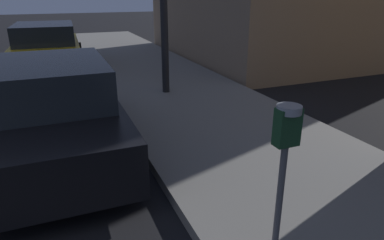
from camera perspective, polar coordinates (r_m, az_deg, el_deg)
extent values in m
cube|color=slate|center=(4.01, 25.75, -15.52)|extent=(3.20, 36.00, 0.15)
cylinder|color=#59595B|center=(2.98, 14.37, -13.29)|extent=(0.06, 0.06, 1.05)
cube|color=#1E4728|center=(2.67, 15.65, -1.12)|extent=(0.19, 0.11, 0.30)
cylinder|color=#999EA5|center=(2.62, 15.94, 1.73)|extent=(0.19, 0.19, 0.06)
cube|color=black|center=(2.62, 14.76, -0.49)|extent=(0.01, 0.08, 0.11)
cube|color=black|center=(5.42, -22.23, 0.43)|extent=(1.79, 4.26, 0.64)
cube|color=#1E2328|center=(5.09, -23.07, 5.91)|extent=(1.56, 2.02, 0.56)
cylinder|color=black|center=(6.79, -14.68, 3.11)|extent=(0.22, 0.66, 0.66)
cylinder|color=black|center=(4.36, -9.73, -6.57)|extent=(0.22, 0.66, 0.66)
cube|color=gold|center=(11.31, -23.01, 10.30)|extent=(2.01, 4.41, 0.64)
cube|color=#1E2328|center=(11.12, -23.45, 13.13)|extent=(1.70, 2.34, 0.56)
cylinder|color=black|center=(12.75, -26.78, 9.65)|extent=(0.25, 0.67, 0.66)
cylinder|color=black|center=(12.66, -18.46, 10.72)|extent=(0.25, 0.67, 0.66)
cylinder|color=black|center=(10.13, -28.25, 7.03)|extent=(0.25, 0.67, 0.66)
cylinder|color=black|center=(10.02, -17.83, 8.38)|extent=(0.25, 0.67, 0.66)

